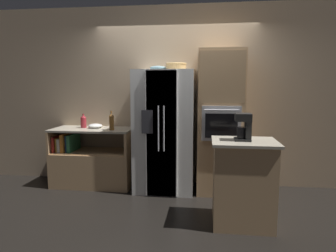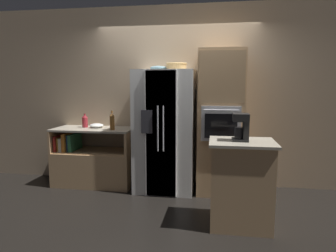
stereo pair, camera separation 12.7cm
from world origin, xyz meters
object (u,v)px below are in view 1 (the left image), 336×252
(fruit_bowl, at_px, (158,68))
(coffee_maker, at_px, (245,126))
(bottle_tall, at_px, (83,121))
(bottle_short, at_px, (112,122))
(mixing_bowl, at_px, (95,126))
(wicker_basket, at_px, (176,66))
(refrigerator, at_px, (165,131))
(wall_oven, at_px, (220,122))

(fruit_bowl, bearing_deg, coffee_maker, -43.43)
(fruit_bowl, xyz_separation_m, bottle_tall, (-1.21, 0.07, -0.82))
(bottle_short, xyz_separation_m, mixing_bowl, (-0.33, 0.18, -0.09))
(wicker_basket, bearing_deg, bottle_short, -173.11)
(fruit_bowl, height_order, bottle_short, fruit_bowl)
(wicker_basket, relative_size, bottle_tall, 1.37)
(refrigerator, distance_m, fruit_bowl, 0.94)
(wall_oven, bearing_deg, fruit_bowl, 178.46)
(refrigerator, height_order, bottle_short, refrigerator)
(coffee_maker, bearing_deg, bottle_tall, 154.07)
(wall_oven, relative_size, bottle_tall, 9.39)
(wicker_basket, bearing_deg, bottle_tall, 177.35)
(fruit_bowl, distance_m, coffee_maker, 1.71)
(coffee_maker, bearing_deg, wicker_basket, 128.99)
(wicker_basket, distance_m, bottle_tall, 1.70)
(wall_oven, distance_m, wicker_basket, 1.04)
(bottle_tall, bearing_deg, bottle_short, -19.56)
(refrigerator, bearing_deg, wall_oven, 2.39)
(refrigerator, bearing_deg, coffee_maker, -44.61)
(wall_oven, height_order, bottle_short, wall_oven)
(wicker_basket, distance_m, bottle_short, 1.27)
(wicker_basket, bearing_deg, coffee_maker, -51.01)
(wicker_basket, height_order, bottle_tall, wicker_basket)
(wall_oven, xyz_separation_m, fruit_bowl, (-0.92, 0.02, 0.79))
(wicker_basket, relative_size, fruit_bowl, 1.23)
(refrigerator, height_order, coffee_maker, refrigerator)
(wicker_basket, height_order, coffee_maker, wicker_basket)
(refrigerator, relative_size, wall_oven, 0.87)
(refrigerator, bearing_deg, fruit_bowl, 150.85)
(bottle_short, bearing_deg, refrigerator, 4.32)
(refrigerator, height_order, wicker_basket, wicker_basket)
(bottle_short, height_order, coffee_maker, coffee_maker)
(mixing_bowl, relative_size, coffee_maker, 0.73)
(wall_oven, distance_m, fruit_bowl, 1.21)
(wall_oven, xyz_separation_m, wicker_basket, (-0.65, 0.02, 0.81))
(fruit_bowl, bearing_deg, wicker_basket, -0.65)
(wicker_basket, bearing_deg, wall_oven, -1.91)
(fruit_bowl, xyz_separation_m, bottle_short, (-0.69, -0.12, -0.79))
(wall_oven, bearing_deg, mixing_bowl, 177.36)
(wall_oven, xyz_separation_m, coffee_maker, (0.22, -1.05, 0.10))
(coffee_maker, bearing_deg, mixing_bowl, 152.12)
(refrigerator, xyz_separation_m, fruit_bowl, (-0.11, 0.06, 0.93))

